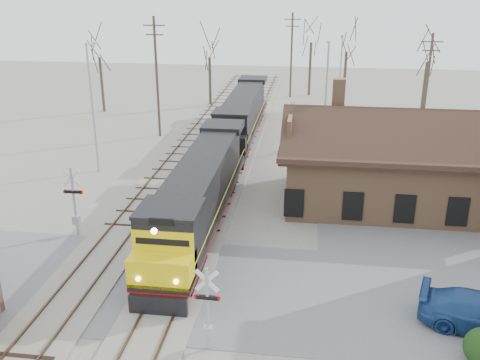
# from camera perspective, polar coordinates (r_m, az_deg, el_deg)

# --- Properties ---
(ground) EXTENTS (140.00, 140.00, 0.00)m
(ground) POSITION_cam_1_polar(r_m,az_deg,el_deg) (26.71, -7.15, -11.10)
(ground) COLOR #9B968C
(ground) RESTS_ON ground
(road) EXTENTS (60.00, 9.00, 0.03)m
(road) POSITION_cam_1_polar(r_m,az_deg,el_deg) (26.70, -7.15, -11.07)
(road) COLOR #5E5E63
(road) RESTS_ON ground
(track_main) EXTENTS (3.40, 90.00, 0.24)m
(track_main) POSITION_cam_1_polar(r_m,az_deg,el_deg) (39.91, -1.79, 0.26)
(track_main) COLOR #9B968C
(track_main) RESTS_ON ground
(track_siding) EXTENTS (3.40, 90.00, 0.24)m
(track_siding) POSITION_cam_1_polar(r_m,az_deg,el_deg) (40.85, -8.03, 0.55)
(track_siding) COLOR #9B968C
(track_siding) RESTS_ON ground
(depot) EXTENTS (15.20, 9.31, 7.90)m
(depot) POSITION_cam_1_polar(r_m,az_deg,el_deg) (36.25, 16.40, 1.18)
(depot) COLOR #90694A
(depot) RESTS_ON ground
(locomotive_lead) EXTENTS (2.84, 19.02, 4.22)m
(locomotive_lead) POSITION_cam_1_polar(r_m,az_deg,el_deg) (31.23, -4.42, -1.53)
(locomotive_lead) COLOR black
(locomotive_lead) RESTS_ON ground
(locomotive_trailing) EXTENTS (2.84, 19.02, 3.99)m
(locomotive_trailing) POSITION_cam_1_polar(r_m,az_deg,el_deg) (49.37, 0.22, 6.90)
(locomotive_trailing) COLOR black
(locomotive_trailing) RESTS_ON ground
(crossbuck_near) EXTENTS (1.06, 0.28, 3.72)m
(crossbuck_near) POSITION_cam_1_polar(r_m,az_deg,el_deg) (21.61, -3.48, -13.84)
(crossbuck_near) COLOR #A5A8AD
(crossbuck_near) RESTS_ON ground
(crossbuck_far) EXTENTS (1.18, 0.31, 4.13)m
(crossbuck_far) POSITION_cam_1_polar(r_m,az_deg,el_deg) (31.97, -17.24, -2.46)
(crossbuck_far) COLOR #A5A8AD
(crossbuck_far) RESTS_ON ground
(streetlight_a) EXTENTS (0.25, 2.04, 9.70)m
(streetlight_a) POSITION_cam_1_polar(r_m,az_deg,el_deg) (41.54, -15.45, 8.00)
(streetlight_a) COLOR #A5A8AD
(streetlight_a) RESTS_ON ground
(streetlight_b) EXTENTS (0.25, 2.04, 9.12)m
(streetlight_b) POSITION_cam_1_polar(r_m,az_deg,el_deg) (46.78, 9.18, 9.47)
(streetlight_b) COLOR #A5A8AD
(streetlight_b) RESTS_ON ground
(streetlight_c) EXTENTS (0.25, 2.04, 8.32)m
(streetlight_c) POSITION_cam_1_polar(r_m,az_deg,el_deg) (60.52, 10.67, 11.52)
(streetlight_c) COLOR #A5A8AD
(streetlight_c) RESTS_ON ground
(utility_pole_a) EXTENTS (2.00, 0.24, 10.92)m
(utility_pole_a) POSITION_cam_1_polar(r_m,az_deg,el_deg) (50.19, -8.87, 10.94)
(utility_pole_a) COLOR #382D23
(utility_pole_a) RESTS_ON ground
(utility_pole_b) EXTENTS (2.00, 0.24, 10.21)m
(utility_pole_b) POSITION_cam_1_polar(r_m,az_deg,el_deg) (67.46, 5.51, 13.24)
(utility_pole_b) COLOR #382D23
(utility_pole_b) RESTS_ON ground
(utility_pole_c) EXTENTS (2.00, 0.24, 9.33)m
(utility_pole_c) POSITION_cam_1_polar(r_m,az_deg,el_deg) (54.43, 19.36, 9.92)
(utility_pole_c) COLOR #382D23
(utility_pole_c) RESTS_ON ground
(tree_a) EXTENTS (3.99, 3.99, 9.77)m
(tree_a) POSITION_cam_1_polar(r_m,az_deg,el_deg) (61.19, -14.84, 13.43)
(tree_a) COLOR #382D23
(tree_a) RESTS_ON ground
(tree_b) EXTENTS (3.69, 3.69, 9.04)m
(tree_b) POSITION_cam_1_polar(r_m,az_deg,el_deg) (62.50, -3.29, 13.72)
(tree_b) COLOR #382D23
(tree_b) RESTS_ON ground
(tree_c) EXTENTS (4.37, 4.37, 10.71)m
(tree_c) POSITION_cam_1_polar(r_m,az_deg,el_deg) (68.75, 7.64, 15.22)
(tree_c) COLOR #382D23
(tree_c) RESTS_ON ground
(tree_d) EXTENTS (4.16, 4.16, 10.20)m
(tree_d) POSITION_cam_1_polar(r_m,az_deg,el_deg) (63.14, 11.36, 14.19)
(tree_d) COLOR #382D23
(tree_d) RESTS_ON ground
(tree_e) EXTENTS (4.04, 4.04, 9.89)m
(tree_e) POSITION_cam_1_polar(r_m,az_deg,el_deg) (58.49, 19.47, 12.74)
(tree_e) COLOR #382D23
(tree_e) RESTS_ON ground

